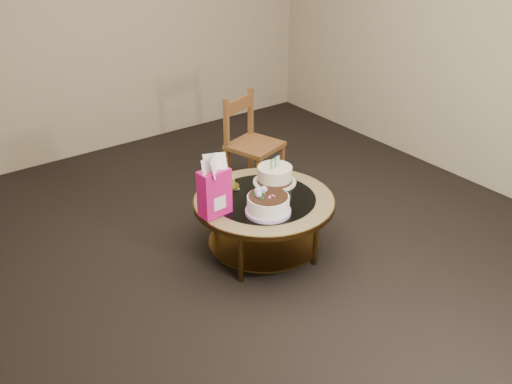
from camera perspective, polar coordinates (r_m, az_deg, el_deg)
ground at (r=4.30m, az=0.77°, el=-5.92°), size 5.00×5.00×0.00m
room_walls at (r=3.66m, az=0.93°, el=14.42°), size 4.52×5.02×2.61m
coffee_table at (r=4.10m, az=0.81°, el=-1.56°), size 1.02×1.02×0.46m
decorated_cake at (r=3.85m, az=1.20°, el=-1.31°), size 0.31×0.31×0.18m
cream_cake at (r=4.24m, az=1.89°, el=1.70°), size 0.32×0.32×0.20m
gift_bag at (r=3.78m, az=-4.20°, el=0.57°), size 0.22×0.16×0.42m
pillar_candle at (r=4.19m, az=-2.56°, el=0.78°), size 0.13×0.13×0.09m
dining_chair at (r=4.98m, az=-0.47°, el=4.88°), size 0.50×0.50×0.87m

